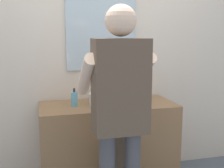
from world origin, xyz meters
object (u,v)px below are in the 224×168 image
at_px(toothbrush_cup, 144,95).
at_px(child_toddler, 120,151).
at_px(soap_bottle, 74,99).
at_px(adult_parent, 120,100).

xyz_separation_m(toothbrush_cup, child_toddler, (-0.39, -0.47, -0.36)).
relative_size(toothbrush_cup, soap_bottle, 1.25).
height_order(soap_bottle, adult_parent, adult_parent).
distance_m(soap_bottle, adult_parent, 0.69).
height_order(soap_bottle, child_toddler, soap_bottle).
relative_size(soap_bottle, child_toddler, 0.20).
distance_m(toothbrush_cup, soap_bottle, 0.70).
height_order(toothbrush_cup, child_toddler, toothbrush_cup).
relative_size(child_toddler, adult_parent, 0.51).
xyz_separation_m(soap_bottle, child_toddler, (0.31, -0.40, -0.37)).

